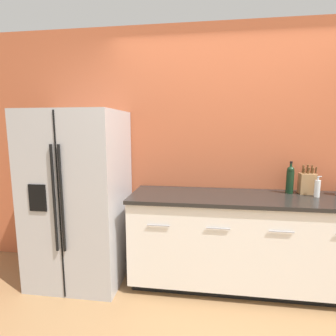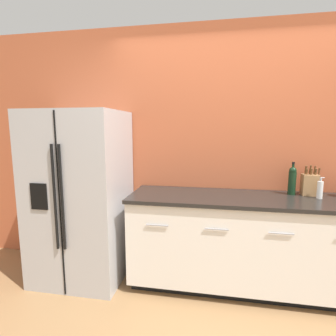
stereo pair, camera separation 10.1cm
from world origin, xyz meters
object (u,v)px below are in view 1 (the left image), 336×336
object	(u,v)px
knife_block	(307,183)
soap_dispenser	(317,188)
refrigerator	(80,197)
wine_bottle	(290,179)

from	to	relation	value
knife_block	soap_dispenser	world-z (taller)	knife_block
refrigerator	soap_dispenser	size ratio (longest dim) A/B	8.72
knife_block	soap_dispenser	distance (m)	0.13
refrigerator	soap_dispenser	distance (m)	2.29
soap_dispenser	refrigerator	bearing A→B (deg)	-177.22
refrigerator	soap_dispenser	xyz separation A→B (m)	(2.29, 0.11, 0.14)
wine_bottle	soap_dispenser	size ratio (longest dim) A/B	1.60
wine_bottle	soap_dispenser	world-z (taller)	wine_bottle
knife_block	wine_bottle	bearing A→B (deg)	-178.45
soap_dispenser	wine_bottle	bearing A→B (deg)	152.56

